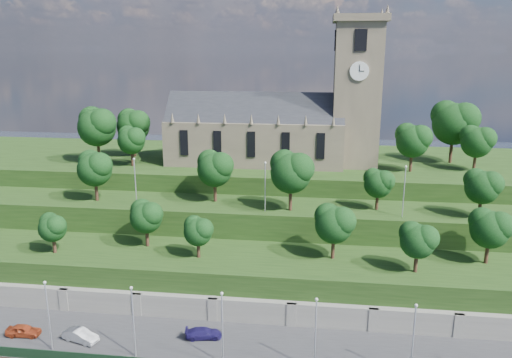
# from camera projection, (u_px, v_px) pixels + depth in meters

# --- Properties ---
(promenade) EXTENTS (160.00, 12.00, 2.00)m
(promenade) POSITION_uv_depth(u_px,v_px,m) (246.00, 354.00, 58.31)
(promenade) COLOR #2D2D30
(promenade) RESTS_ON ground
(retaining_wall) EXTENTS (160.00, 2.10, 5.00)m
(retaining_wall) POSITION_uv_depth(u_px,v_px,m) (253.00, 316.00, 63.66)
(retaining_wall) COLOR slate
(retaining_wall) RESTS_ON ground
(embankment_lower) EXTENTS (160.00, 12.00, 8.00)m
(embankment_lower) POSITION_uv_depth(u_px,v_px,m) (258.00, 284.00, 69.07)
(embankment_lower) COLOR #1B3511
(embankment_lower) RESTS_ON ground
(embankment_upper) EXTENTS (160.00, 10.00, 12.00)m
(embankment_upper) POSITION_uv_depth(u_px,v_px,m) (267.00, 241.00, 79.12)
(embankment_upper) COLOR #1B3511
(embankment_upper) RESTS_ON ground
(hilltop) EXTENTS (160.00, 32.00, 15.00)m
(hilltop) POSITION_uv_depth(u_px,v_px,m) (278.00, 195.00, 98.90)
(hilltop) COLOR #1B3511
(hilltop) RESTS_ON ground
(church) EXTENTS (38.60, 12.35, 27.60)m
(church) POSITION_uv_depth(u_px,v_px,m) (282.00, 123.00, 91.16)
(church) COLOR brown
(church) RESTS_ON hilltop
(trees_lower) EXTENTS (63.51, 8.71, 7.59)m
(trees_lower) POSITION_uv_depth(u_px,v_px,m) (302.00, 226.00, 66.57)
(trees_lower) COLOR #321D13
(trees_lower) RESTS_ON embankment_lower
(trees_upper) EXTENTS (63.89, 8.82, 9.12)m
(trees_upper) POSITION_uv_depth(u_px,v_px,m) (264.00, 172.00, 75.41)
(trees_upper) COLOR #321D13
(trees_upper) RESTS_ON embankment_upper
(trees_hilltop) EXTENTS (74.35, 16.29, 11.51)m
(trees_hilltop) POSITION_uv_depth(u_px,v_px,m) (288.00, 128.00, 90.77)
(trees_hilltop) COLOR #321D13
(trees_hilltop) RESTS_ON hilltop
(lamp_posts_promenade) EXTENTS (60.36, 0.36, 8.62)m
(lamp_posts_promenade) POSITION_uv_depth(u_px,v_px,m) (222.00, 323.00, 53.71)
(lamp_posts_promenade) COLOR #B2B2B7
(lamp_posts_promenade) RESTS_ON promenade
(lamp_posts_upper) EXTENTS (40.36, 0.36, 7.62)m
(lamp_posts_upper) POSITION_uv_depth(u_px,v_px,m) (265.00, 183.00, 73.62)
(lamp_posts_upper) COLOR #B2B2B7
(lamp_posts_upper) RESTS_ON embankment_upper
(car_left) EXTENTS (4.19, 1.92, 1.39)m
(car_left) POSITION_uv_depth(u_px,v_px,m) (24.00, 330.00, 60.05)
(car_left) COLOR #943518
(car_left) RESTS_ON promenade
(car_middle) EXTENTS (4.67, 2.69, 1.46)m
(car_middle) POSITION_uv_depth(u_px,v_px,m) (81.00, 336.00, 58.92)
(car_middle) COLOR #A09FA4
(car_middle) RESTS_ON promenade
(car_right) EXTENTS (4.60, 2.53, 1.26)m
(car_right) POSITION_uv_depth(u_px,v_px,m) (204.00, 333.00, 59.59)
(car_right) COLOR #1D154C
(car_right) RESTS_ON promenade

